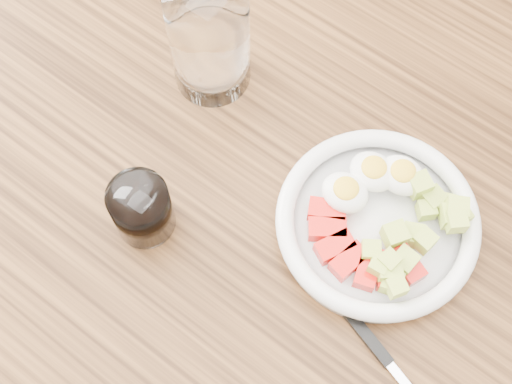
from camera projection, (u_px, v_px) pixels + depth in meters
ground at (257, 351)px, 1.47m from camera, size 4.00×4.00×0.00m
dining_table at (258, 246)px, 0.86m from camera, size 1.50×0.90×0.77m
bowl at (379, 221)px, 0.74m from camera, size 0.21×0.21×0.05m
fork at (377, 349)px, 0.70m from camera, size 0.18×0.06×0.01m
water_glass at (209, 35)px, 0.76m from camera, size 0.09×0.09×0.16m
coffee_glass at (142, 209)px, 0.73m from camera, size 0.06×0.06×0.07m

